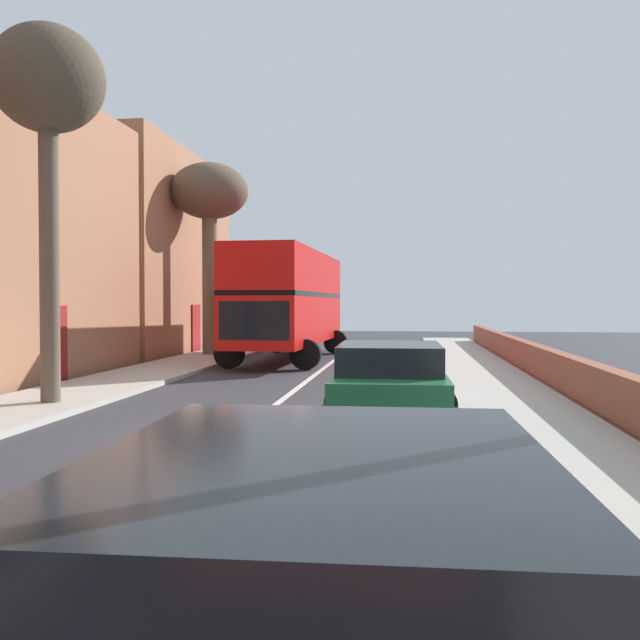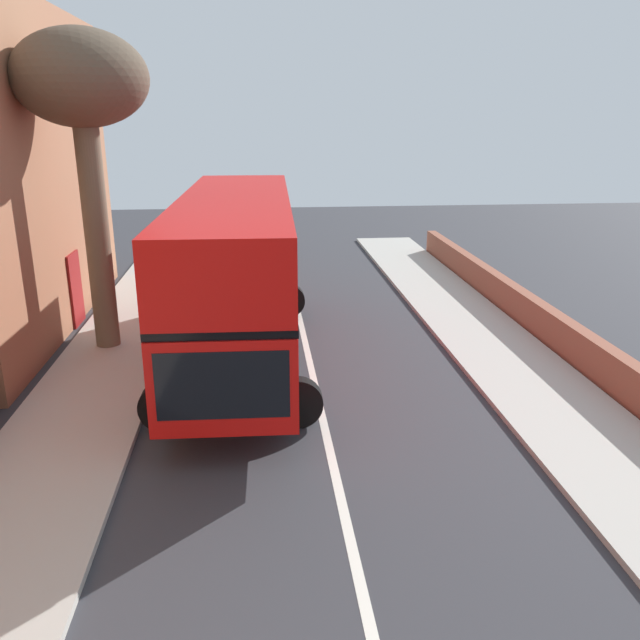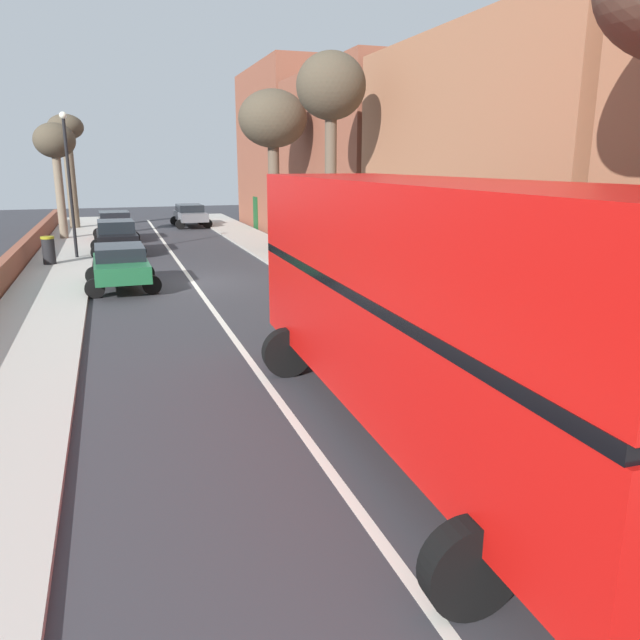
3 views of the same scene
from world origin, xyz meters
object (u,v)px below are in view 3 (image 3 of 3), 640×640
parked_car_green_right_0 (121,264)px  lamppost_right (69,174)px  parked_car_red_right_3 (115,224)px  litter_bin_right (49,250)px  parked_car_grey_left_1 (190,214)px  street_tree_right_3 (55,146)px  double_decker_bus (427,296)px  street_tree_left_4 (331,95)px  street_tree_left_2 (273,123)px  parked_car_black_right_2 (117,235)px  street_tree_right_1 (67,140)px

parked_car_green_right_0 → lamppost_right: lamppost_right is taller
parked_car_red_right_3 → litter_bin_right: size_ratio=3.50×
lamppost_right → litter_bin_right: (1.00, 1.71, -3.10)m
parked_car_grey_left_1 → lamppost_right: bearing=63.1°
parked_car_red_right_3 → street_tree_right_3: (2.79, -1.23, 4.27)m
double_decker_bus → street_tree_left_4: size_ratio=1.39×
parked_car_red_right_3 → street_tree_right_3: bearing=-23.7°
street_tree_left_2 → street_tree_left_4: bearing=89.0°
parked_car_black_right_2 → parked_car_green_right_0: bearing=90.0°
double_decker_bus → parked_car_red_right_3: size_ratio=2.62×
parked_car_black_right_2 → street_tree_right_3: (2.80, -6.94, 4.27)m
parked_car_green_right_0 → parked_car_grey_left_1: (-5.00, -20.98, 0.01)m
parked_car_grey_left_1 → parked_car_red_right_3: bearing=52.6°
street_tree_right_3 → litter_bin_right: 10.75m
parked_car_red_right_3 → parked_car_black_right_2: bearing=90.0°
parked_car_grey_left_1 → parked_car_red_right_3: 8.24m
parked_car_green_right_0 → street_tree_right_1: bearing=-83.5°
parked_car_grey_left_1 → street_tree_right_1: street_tree_right_1 is taller
double_decker_bus → street_tree_left_4: 13.27m
parked_car_black_right_2 → street_tree_left_2: (-7.19, 2.38, 5.14)m
parked_car_green_right_0 → litter_bin_right: size_ratio=3.48×
double_decker_bus → parked_car_black_right_2: bearing=-79.6°
street_tree_right_1 → lamppost_right: (-0.67, 14.17, -1.92)m
parked_car_grey_left_1 → lamppost_right: size_ratio=0.72×
lamppost_right → street_tree_right_3: bearing=-82.9°
street_tree_right_3 → litter_bin_right: size_ratio=5.40×
double_decker_bus → parked_car_green_right_0: (4.20, -14.25, -1.48)m
parked_car_black_right_2 → lamppost_right: lamppost_right is taller
parked_car_grey_left_1 → street_tree_right_3: size_ratio=0.72×
double_decker_bus → parked_car_black_right_2: 23.40m
double_decker_bus → street_tree_left_2: (-2.99, -20.59, 3.71)m
parked_car_green_right_0 → lamppost_right: size_ratio=0.65×
parked_car_green_right_0 → parked_car_grey_left_1: size_ratio=0.90×
parked_car_green_right_0 → parked_car_black_right_2: (0.00, -8.72, 0.05)m
lamppost_right → parked_car_grey_left_1: bearing=-116.9°
parked_car_black_right_2 → street_tree_left_2: street_tree_left_2 is taller
street_tree_right_1 → parked_car_red_right_3: bearing=108.6°
parked_car_green_right_0 → double_decker_bus: bearing=106.4°
parked_car_black_right_2 → lamppost_right: size_ratio=0.63×
parked_car_grey_left_1 → parked_car_black_right_2: parked_car_black_right_2 is taller
parked_car_red_right_3 → lamppost_right: (1.80, 6.82, 2.88)m
parked_car_green_right_0 → street_tree_right_1: 22.45m
parked_car_red_right_3 → street_tree_right_3: 5.25m
parked_car_green_right_0 → parked_car_red_right_3: parked_car_red_right_3 is taller
parked_car_green_right_0 → lamppost_right: bearing=-76.7°
parked_car_green_right_0 → street_tree_right_3: (2.80, -15.66, 4.32)m
parked_car_green_right_0 → parked_car_red_right_3: size_ratio=0.99×
parked_car_black_right_2 → street_tree_left_4: 13.96m
double_decker_bus → parked_car_green_right_0: size_ratio=2.64×
double_decker_bus → litter_bin_right: double_decker_bus is taller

